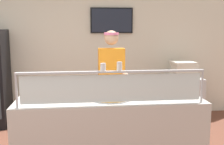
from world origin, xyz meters
TOP-DOWN VIEW (x-y plane):
  - shop_rear_unit at (1.13, 2.70)m, footprint 6.64×0.13m
  - serving_counter at (1.12, 0.39)m, footprint 2.24×0.77m
  - sneeze_guard at (1.12, 0.06)m, footprint 2.07×0.06m
  - pizza_tray at (1.13, 0.35)m, footprint 0.51×0.51m
  - pizza_server at (1.09, 0.33)m, footprint 0.13×0.29m
  - parmesan_shaker at (1.02, 0.06)m, footprint 0.06×0.06m
  - pepper_flake_shaker at (1.20, 0.06)m, footprint 0.06×0.06m
  - worker_figure at (1.23, 1.12)m, footprint 0.41×0.50m
  - prep_shelf at (2.74, 2.21)m, footprint 0.70×0.55m
  - pizza_box_stack at (2.75, 2.21)m, footprint 0.46×0.44m

SIDE VIEW (x-z plane):
  - prep_shelf at x=2.74m, z-range 0.00..0.84m
  - serving_counter at x=1.12m, z-range 0.00..0.95m
  - pizza_tray at x=1.13m, z-range 0.95..0.99m
  - pizza_server at x=1.09m, z-range 0.99..0.99m
  - pizza_box_stack at x=2.75m, z-range 0.84..1.15m
  - worker_figure at x=1.23m, z-range 0.13..1.89m
  - sneeze_guard at x=1.12m, z-range 1.01..1.39m
  - shop_rear_unit at x=1.13m, z-range 0.01..2.71m
  - parmesan_shaker at x=1.02m, z-range 1.33..1.42m
  - pepper_flake_shaker at x=1.20m, z-range 1.33..1.43m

